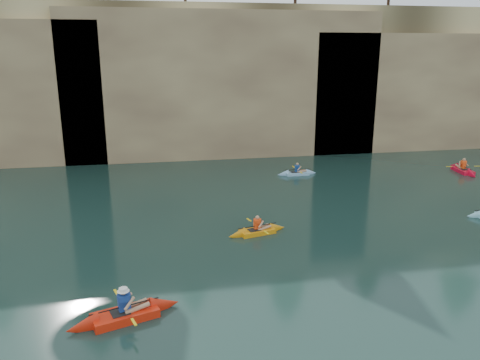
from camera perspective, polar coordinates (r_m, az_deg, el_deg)
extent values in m
plane|color=black|center=(16.15, 3.96, -14.72)|extent=(160.00, 160.00, 0.00)
cube|color=tan|center=(43.68, -6.06, 12.63)|extent=(70.00, 16.00, 12.00)
cube|color=tan|center=(36.59, -1.86, 11.70)|extent=(24.00, 2.40, 11.40)
cube|color=tan|center=(44.38, 25.02, 9.94)|extent=(26.00, 2.40, 9.84)
cube|color=black|center=(36.02, -11.14, 4.78)|extent=(3.50, 1.00, 3.20)
cube|color=black|center=(38.41, 10.29, 6.46)|extent=(5.00, 1.00, 4.50)
cube|color=red|center=(15.61, -13.83, -15.66)|extent=(2.89, 1.68, 0.31)
cone|color=red|center=(15.92, -9.19, -14.72)|extent=(1.18, 1.09, 0.82)
cone|color=red|center=(15.40, -18.68, -16.53)|extent=(1.18, 1.09, 0.82)
cube|color=black|center=(15.51, -14.42, -15.36)|extent=(0.68, 0.66, 0.04)
cube|color=navy|center=(15.39, -13.94, -14.28)|extent=(0.41, 0.33, 0.52)
sphere|color=tan|center=(15.21, -14.03, -13.05)|extent=(0.22, 0.22, 0.22)
cylinder|color=black|center=(15.46, -13.91, -14.72)|extent=(2.10, 0.72, 0.04)
cube|color=yellow|center=(16.31, -14.87, -13.09)|extent=(0.21, 0.42, 0.02)
cube|color=yellow|center=(14.62, -12.82, -16.53)|extent=(0.21, 0.42, 0.02)
cylinder|color=white|center=(15.19, -14.04, -12.91)|extent=(0.38, 0.38, 0.10)
cube|color=orange|center=(21.59, 2.11, -6.25)|extent=(2.32, 1.21, 0.24)
cone|color=orange|center=(22.05, 4.56, -5.81)|extent=(0.92, 0.83, 0.66)
cone|color=orange|center=(21.17, -0.43, -6.69)|extent=(0.92, 0.83, 0.66)
cube|color=black|center=(21.49, 1.76, -6.09)|extent=(0.63, 0.54, 0.04)
cube|color=#E74113|center=(21.46, 2.12, -5.39)|extent=(0.34, 0.26, 0.44)
sphere|color=tan|center=(21.35, 2.13, -4.59)|extent=(0.19, 0.19, 0.19)
cylinder|color=black|center=(21.49, 2.12, -5.60)|extent=(1.91, 0.51, 0.04)
cube|color=yellow|center=(22.23, 1.10, -4.86)|extent=(0.18, 0.43, 0.02)
cube|color=yellow|center=(20.77, 3.22, -6.39)|extent=(0.18, 0.43, 0.02)
cone|color=#88CEE3|center=(26.37, 26.58, -3.87)|extent=(0.79, 0.71, 0.63)
cube|color=red|center=(35.83, 25.51, 1.09)|extent=(1.08, 2.66, 0.27)
cone|color=red|center=(36.86, 24.61, 1.56)|extent=(0.85, 1.00, 0.74)
cone|color=red|center=(34.80, 26.45, 0.59)|extent=(0.85, 1.00, 0.74)
cube|color=black|center=(35.68, 25.64, 1.19)|extent=(0.53, 0.60, 0.04)
cube|color=#FF4D15|center=(35.74, 25.58, 1.70)|extent=(0.26, 0.36, 0.50)
sphere|color=tan|center=(35.67, 25.65, 2.26)|extent=(0.21, 0.21, 0.21)
cylinder|color=black|center=(35.77, 25.56, 1.51)|extent=(0.30, 2.19, 0.04)
cube|color=yellow|center=(35.29, 24.14, 1.51)|extent=(0.43, 0.13, 0.02)
cube|color=yellow|center=(36.26, 26.94, 1.52)|extent=(0.43, 0.13, 0.02)
cube|color=#86B8E1|center=(31.85, 6.96, 0.83)|extent=(2.14, 0.70, 0.23)
cone|color=#86B8E1|center=(32.17, 8.66, 0.91)|extent=(0.76, 0.65, 0.64)
cone|color=#86B8E1|center=(31.55, 5.24, 0.74)|extent=(0.76, 0.65, 0.64)
cube|color=black|center=(31.78, 6.71, 0.96)|extent=(0.56, 0.41, 0.04)
cube|color=navy|center=(31.77, 6.98, 1.41)|extent=(0.29, 0.19, 0.43)
sphere|color=tan|center=(31.69, 7.00, 1.94)|extent=(0.18, 0.18, 0.18)
cylinder|color=black|center=(31.78, 6.98, 1.27)|extent=(1.88, 0.07, 0.04)
cube|color=yellow|center=(32.56, 6.51, 1.63)|extent=(0.09, 0.42, 0.02)
cube|color=yellow|center=(31.01, 7.47, 0.90)|extent=(0.09, 0.42, 0.02)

